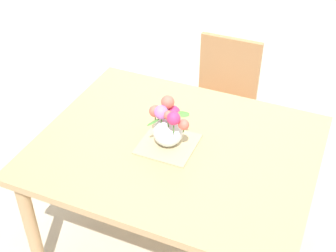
# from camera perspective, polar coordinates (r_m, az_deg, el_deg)

# --- Properties ---
(ground_plane) EXTENTS (12.00, 12.00, 0.00)m
(ground_plane) POSITION_cam_1_polar(r_m,az_deg,el_deg) (2.93, 0.86, -14.02)
(ground_plane) COLOR #B7AD99
(dining_table) EXTENTS (1.41, 1.13, 0.76)m
(dining_table) POSITION_cam_1_polar(r_m,az_deg,el_deg) (2.44, 1.01, -4.00)
(dining_table) COLOR tan
(dining_table) RESTS_ON ground_plane
(chair_far) EXTENTS (0.42, 0.42, 0.90)m
(chair_far) POSITION_cam_1_polar(r_m,az_deg,el_deg) (3.23, 6.72, 3.80)
(chair_far) COLOR #9E7047
(chair_far) RESTS_ON ground_plane
(placemat) EXTENTS (0.28, 0.28, 0.01)m
(placemat) POSITION_cam_1_polar(r_m,az_deg,el_deg) (2.38, 0.00, -2.23)
(placemat) COLOR tan
(placemat) RESTS_ON dining_table
(flower_vase) EXTENTS (0.22, 0.22, 0.27)m
(flower_vase) POSITION_cam_1_polar(r_m,az_deg,el_deg) (2.30, 0.02, 0.07)
(flower_vase) COLOR silver
(flower_vase) RESTS_ON placemat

